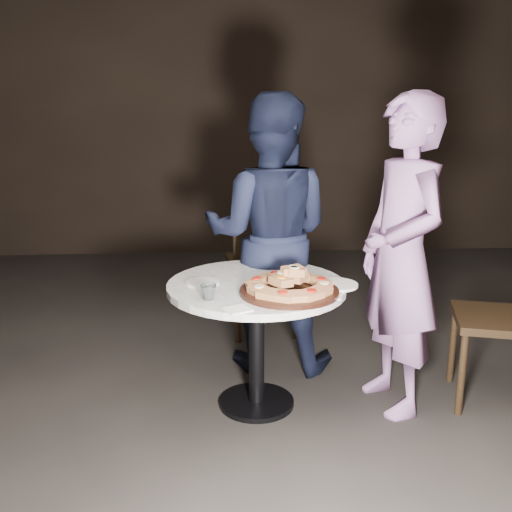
# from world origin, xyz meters

# --- Properties ---
(floor) EXTENTS (7.00, 7.00, 0.00)m
(floor) POSITION_xyz_m (0.00, 0.00, 0.00)
(floor) COLOR black
(floor) RESTS_ON ground
(table) EXTENTS (1.20, 1.20, 0.69)m
(table) POSITION_xyz_m (-0.13, 0.14, 0.56)
(table) COLOR black
(table) RESTS_ON ground
(serving_board) EXTENTS (0.54, 0.54, 0.02)m
(serving_board) POSITION_xyz_m (0.01, -0.04, 0.70)
(serving_board) COLOR black
(serving_board) RESTS_ON table
(focaccia_pile) EXTENTS (0.43, 0.43, 0.11)m
(focaccia_pile) POSITION_xyz_m (0.01, -0.04, 0.74)
(focaccia_pile) COLOR #A3693F
(focaccia_pile) RESTS_ON serving_board
(plate_left) EXTENTS (0.20, 0.20, 0.01)m
(plate_left) POSITION_xyz_m (-0.41, 0.15, 0.69)
(plate_left) COLOR white
(plate_left) RESTS_ON table
(plate_right) EXTENTS (0.22, 0.22, 0.01)m
(plate_right) POSITION_xyz_m (0.26, 0.07, 0.70)
(plate_right) COLOR white
(plate_right) RESTS_ON table
(water_glass) EXTENTS (0.09, 0.09, 0.07)m
(water_glass) POSITION_xyz_m (-0.37, -0.10, 0.72)
(water_glass) COLOR silver
(water_glass) RESTS_ON table
(napkin_near) EXTENTS (0.14, 0.14, 0.01)m
(napkin_near) POSITION_xyz_m (-0.24, -0.25, 0.69)
(napkin_near) COLOR white
(napkin_near) RESTS_ON table
(napkin_far) EXTENTS (0.14, 0.14, 0.01)m
(napkin_far) POSITION_xyz_m (0.20, -0.09, 0.69)
(napkin_far) COLOR white
(napkin_far) RESTS_ON table
(chair_far) EXTENTS (0.51, 0.53, 1.00)m
(chair_far) POSITION_xyz_m (-0.02, 1.11, 0.58)
(chair_far) COLOR black
(chair_far) RESTS_ON ground
(diner_navy) EXTENTS (0.91, 0.77, 1.65)m
(diner_navy) POSITION_xyz_m (-0.03, 0.66, 0.82)
(diner_navy) COLOR black
(diner_navy) RESTS_ON ground
(diner_teal) EXTENTS (0.52, 0.67, 1.64)m
(diner_teal) POSITION_xyz_m (0.60, 0.11, 0.82)
(diner_teal) COLOR #866097
(diner_teal) RESTS_ON ground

